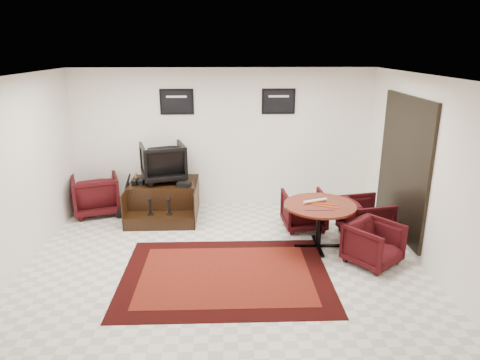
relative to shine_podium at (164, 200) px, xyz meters
name	(u,v)px	position (x,y,z in m)	size (l,w,h in m)	color
ground	(224,260)	(1.17, -1.91, -0.31)	(6.00, 6.00, 0.00)	white
room_shell	(250,146)	(1.58, -1.79, 1.48)	(6.02, 5.02, 2.81)	white
area_rug	(226,275)	(1.20, -2.38, -0.30)	(3.00, 2.25, 0.01)	black
shine_podium	(164,200)	(0.00, 0.00, 0.00)	(1.30, 1.34, 0.67)	black
shine_chair	(163,160)	(0.00, 0.14, 0.78)	(0.81, 0.75, 0.83)	black
shoes_pair	(139,182)	(-0.46, -0.06, 0.41)	(0.22, 0.26, 0.09)	black
polish_kit	(184,184)	(0.43, -0.25, 0.40)	(0.25, 0.17, 0.08)	black
umbrella_black	(124,195)	(-0.73, -0.13, 0.16)	(0.35, 0.13, 0.93)	black
umbrella_hooked	(124,196)	(-0.77, -0.03, 0.12)	(0.32, 0.12, 0.85)	black
armchair_side	(96,192)	(-1.36, 0.16, 0.13)	(0.85, 0.79, 0.87)	black
meeting_table	(320,210)	(2.73, -1.50, 0.35)	(1.15, 1.15, 0.76)	#4B140A
table_chair_back	(304,208)	(2.63, -0.69, 0.07)	(0.73, 0.69, 0.75)	black
table_chair_window	(366,216)	(3.63, -1.11, 0.07)	(0.74, 0.69, 0.76)	black
table_chair_corner	(374,242)	(3.44, -2.09, 0.05)	(0.71, 0.66, 0.73)	black
paper_roll	(315,201)	(2.67, -1.40, 0.47)	(0.05, 0.05, 0.42)	silver
table_clutter	(323,206)	(2.76, -1.60, 0.45)	(0.56, 0.37, 0.01)	#D24E0B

